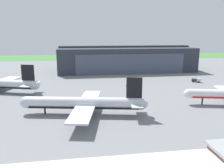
# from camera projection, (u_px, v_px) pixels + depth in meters

# --- Properties ---
(ground_plane) EXTENTS (440.00, 440.00, 0.00)m
(ground_plane) POSITION_uv_depth(u_px,v_px,m) (139.00, 108.00, 80.08)
(ground_plane) COLOR slate
(grass_field_strip) EXTENTS (440.00, 56.00, 0.08)m
(grass_field_strip) POSITION_uv_depth(u_px,v_px,m) (97.00, 57.00, 261.94)
(grass_field_strip) COLOR #428336
(grass_field_strip) RESTS_ON ground_plane
(maintenance_hangar) EXTENTS (95.22, 42.09, 17.86)m
(maintenance_hangar) POSITION_uv_depth(u_px,v_px,m) (125.00, 58.00, 166.81)
(maintenance_hangar) COLOR #2D333D
(maintenance_hangar) RESTS_ON ground_plane
(airliner_near_left) EXTENTS (41.38, 34.36, 12.55)m
(airliner_near_left) POSITION_uv_depth(u_px,v_px,m) (84.00, 103.00, 73.14)
(airliner_near_left) COLOR silver
(airliner_near_left) RESTS_ON ground_plane
(stair_truck) EXTENTS (3.39, 4.27, 1.99)m
(stair_truck) POSITION_uv_depth(u_px,v_px,m) (129.00, 84.00, 113.40)
(stair_truck) COLOR silver
(stair_truck) RESTS_ON ground_plane
(fuel_bowser) EXTENTS (4.74, 4.52, 2.32)m
(fuel_bowser) POSITION_uv_depth(u_px,v_px,m) (197.00, 80.00, 123.72)
(fuel_bowser) COLOR silver
(fuel_bowser) RESTS_ON ground_plane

